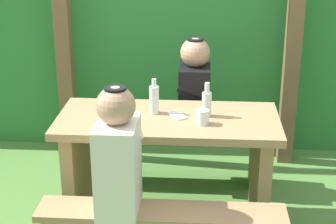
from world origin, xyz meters
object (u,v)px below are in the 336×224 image
at_px(bottle_left, 207,103).
at_px(bottle_right, 154,99).
at_px(person_black_coat, 194,91).
at_px(person_white_shirt, 118,155).
at_px(picnic_table, 168,153).
at_px(cell_phone, 177,116).
at_px(drinking_glass, 203,117).
at_px(bench_far, 173,147).

relative_size(bottle_left, bottle_right, 0.96).
xyz_separation_m(person_black_coat, bottle_left, (0.09, -0.51, 0.10)).
distance_m(person_white_shirt, person_black_coat, 1.17).
bearing_deg(person_black_coat, picnic_table, -105.68).
bearing_deg(cell_phone, drinking_glass, -69.90).
bearing_deg(bench_far, person_black_coat, -1.23).
height_order(drinking_glass, bottle_left, bottle_left).
bearing_deg(drinking_glass, bottle_left, 80.39).
height_order(bench_far, cell_phone, cell_phone).
xyz_separation_m(picnic_table, bottle_left, (0.24, 0.04, 0.34)).
bearing_deg(person_white_shirt, bottle_right, 77.07).
height_order(bottle_left, bottle_right, bottle_right).
bearing_deg(picnic_table, bottle_left, 8.73).
distance_m(person_black_coat, cell_phone, 0.54).
distance_m(bench_far, person_white_shirt, 1.22).
bearing_deg(person_black_coat, drinking_glass, -84.40).
bearing_deg(picnic_table, bench_far, 90.00).
distance_m(picnic_table, person_black_coat, 0.62).
bearing_deg(bottle_right, person_white_shirt, -102.93).
bearing_deg(person_black_coat, cell_phone, -100.26).
distance_m(bench_far, cell_phone, 0.71).
height_order(drinking_glass, cell_phone, drinking_glass).
distance_m(bottle_right, cell_phone, 0.18).
bearing_deg(bottle_right, bottle_left, -5.01).
relative_size(picnic_table, drinking_glass, 15.51).
height_order(person_black_coat, bottle_right, person_black_coat).
relative_size(drinking_glass, bottle_right, 0.39).
bearing_deg(bottle_left, cell_phone, -173.82).
height_order(bottle_left, cell_phone, bottle_left).
bearing_deg(person_white_shirt, bottle_left, 50.99).
relative_size(picnic_table, cell_phone, 10.00).
distance_m(drinking_glass, cell_phone, 0.20).
bearing_deg(cell_phone, person_white_shirt, -151.15).
height_order(picnic_table, bench_far, picnic_table).
xyz_separation_m(person_white_shirt, bottle_right, (0.14, 0.62, 0.10)).
distance_m(person_black_coat, bottle_right, 0.55).
relative_size(bench_far, cell_phone, 10.00).
xyz_separation_m(person_black_coat, bottle_right, (-0.25, -0.48, 0.10)).
bearing_deg(person_black_coat, person_white_shirt, -109.46).
relative_size(drinking_glass, bottle_left, 0.41).
bearing_deg(bench_far, picnic_table, -90.00).
xyz_separation_m(picnic_table, bench_far, (0.00, 0.55, -0.21)).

